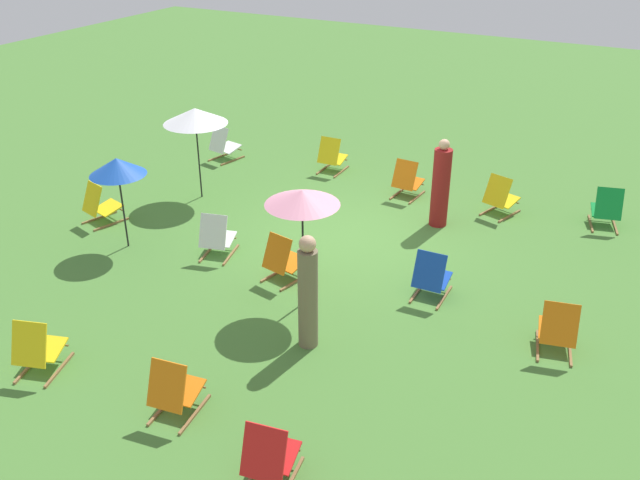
{
  "coord_description": "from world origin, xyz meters",
  "views": [
    {
      "loc": [
        -4.87,
        10.39,
        5.88
      ],
      "look_at": [
        0.0,
        1.2,
        0.5
      ],
      "focal_mm": 38.92,
      "sensor_mm": 36.0,
      "label": 1
    }
  ],
  "objects_px": {
    "umbrella_2": "(117,167)",
    "deckchair_10": "(217,237)",
    "deckchair_2": "(332,156)",
    "person_0": "(308,294)",
    "deckchair_6": "(407,181)",
    "deckchair_8": "(283,260)",
    "deckchair_12": "(175,390)",
    "deckchair_11": "(606,209)",
    "deckchair_0": "(38,349)",
    "deckchair_1": "(270,457)",
    "deckchair_7": "(431,277)",
    "umbrella_0": "(195,116)",
    "umbrella_1": "(302,198)",
    "deckchair_4": "(100,205)",
    "deckchair_13": "(500,197)",
    "deckchair_5": "(558,330)",
    "person_1": "(441,186)",
    "deckchair_9": "(224,145)"
  },
  "relations": [
    {
      "from": "deckchair_13",
      "to": "deckchair_4",
      "type": "bearing_deg",
      "value": 48.56
    },
    {
      "from": "deckchair_11",
      "to": "umbrella_1",
      "type": "relative_size",
      "value": 0.44
    },
    {
      "from": "umbrella_2",
      "to": "person_0",
      "type": "bearing_deg",
      "value": 165.77
    },
    {
      "from": "deckchair_9",
      "to": "deckchair_4",
      "type": "bearing_deg",
      "value": 100.34
    },
    {
      "from": "deckchair_10",
      "to": "person_0",
      "type": "xyz_separation_m",
      "value": [
        -2.68,
        1.56,
        0.47
      ]
    },
    {
      "from": "deckchair_4",
      "to": "umbrella_1",
      "type": "distance_m",
      "value": 5.11
    },
    {
      "from": "deckchair_0",
      "to": "deckchair_5",
      "type": "relative_size",
      "value": 1.03
    },
    {
      "from": "deckchair_5",
      "to": "deckchair_11",
      "type": "height_order",
      "value": "same"
    },
    {
      "from": "deckchair_5",
      "to": "deckchair_7",
      "type": "height_order",
      "value": "same"
    },
    {
      "from": "deckchair_0",
      "to": "deckchair_8",
      "type": "xyz_separation_m",
      "value": [
        -1.64,
        -3.63,
        0.0
      ]
    },
    {
      "from": "deckchair_2",
      "to": "deckchair_5",
      "type": "relative_size",
      "value": 0.98
    },
    {
      "from": "deckchair_11",
      "to": "deckchair_7",
      "type": "bearing_deg",
      "value": 48.03
    },
    {
      "from": "deckchair_7",
      "to": "deckchair_11",
      "type": "height_order",
      "value": "same"
    },
    {
      "from": "deckchair_5",
      "to": "deckchair_8",
      "type": "relative_size",
      "value": 1.0
    },
    {
      "from": "deckchair_6",
      "to": "deckchair_8",
      "type": "height_order",
      "value": "same"
    },
    {
      "from": "deckchair_2",
      "to": "deckchair_13",
      "type": "relative_size",
      "value": 0.96
    },
    {
      "from": "deckchair_0",
      "to": "umbrella_1",
      "type": "relative_size",
      "value": 0.45
    },
    {
      "from": "deckchair_13",
      "to": "deckchair_7",
      "type": "bearing_deg",
      "value": 105.57
    },
    {
      "from": "deckchair_13",
      "to": "person_0",
      "type": "distance_m",
      "value": 5.74
    },
    {
      "from": "deckchair_7",
      "to": "umbrella_2",
      "type": "distance_m",
      "value": 5.64
    },
    {
      "from": "deckchair_6",
      "to": "person_0",
      "type": "relative_size",
      "value": 0.48
    },
    {
      "from": "deckchair_10",
      "to": "deckchair_11",
      "type": "xyz_separation_m",
      "value": [
        -5.85,
        -4.41,
        0.0
      ]
    },
    {
      "from": "umbrella_0",
      "to": "umbrella_2",
      "type": "xyz_separation_m",
      "value": [
        -0.16,
        2.43,
        -0.21
      ]
    },
    {
      "from": "deckchair_4",
      "to": "deckchair_5",
      "type": "xyz_separation_m",
      "value": [
        -8.58,
        0.15,
        0.0
      ]
    },
    {
      "from": "deckchair_1",
      "to": "deckchair_6",
      "type": "bearing_deg",
      "value": -87.7
    },
    {
      "from": "deckchair_12",
      "to": "person_1",
      "type": "bearing_deg",
      "value": -106.5
    },
    {
      "from": "deckchair_8",
      "to": "deckchair_4",
      "type": "bearing_deg",
      "value": 8.91
    },
    {
      "from": "deckchair_0",
      "to": "deckchair_1",
      "type": "xyz_separation_m",
      "value": [
        -3.74,
        0.21,
        0.0
      ]
    },
    {
      "from": "deckchair_0",
      "to": "deckchair_2",
      "type": "distance_m",
      "value": 8.3
    },
    {
      "from": "deckchair_9",
      "to": "umbrella_2",
      "type": "bearing_deg",
      "value": 114.52
    },
    {
      "from": "umbrella_2",
      "to": "deckchair_10",
      "type": "bearing_deg",
      "value": -164.64
    },
    {
      "from": "deckchair_0",
      "to": "deckchair_13",
      "type": "distance_m",
      "value": 8.83
    },
    {
      "from": "deckchair_5",
      "to": "umbrella_1",
      "type": "distance_m",
      "value": 4.03
    },
    {
      "from": "deckchair_1",
      "to": "deckchair_5",
      "type": "relative_size",
      "value": 0.98
    },
    {
      "from": "deckchair_7",
      "to": "umbrella_0",
      "type": "bearing_deg",
      "value": -16.55
    },
    {
      "from": "deckchair_12",
      "to": "umbrella_1",
      "type": "height_order",
      "value": "umbrella_1"
    },
    {
      "from": "deckchair_5",
      "to": "person_1",
      "type": "bearing_deg",
      "value": -60.62
    },
    {
      "from": "deckchair_0",
      "to": "deckchair_6",
      "type": "xyz_separation_m",
      "value": [
        -2.18,
        -7.77,
        0.0
      ]
    },
    {
      "from": "deckchair_2",
      "to": "person_0",
      "type": "relative_size",
      "value": 0.48
    },
    {
      "from": "deckchair_4",
      "to": "umbrella_1",
      "type": "xyz_separation_m",
      "value": [
        -4.85,
        0.71,
        1.44
      ]
    },
    {
      "from": "umbrella_2",
      "to": "person_1",
      "type": "bearing_deg",
      "value": -143.2
    },
    {
      "from": "person_0",
      "to": "deckchair_12",
      "type": "bearing_deg",
      "value": -87.91
    },
    {
      "from": "person_0",
      "to": "person_1",
      "type": "bearing_deg",
      "value": 107.61
    },
    {
      "from": "deckchair_9",
      "to": "umbrella_0",
      "type": "height_order",
      "value": "umbrella_0"
    },
    {
      "from": "deckchair_4",
      "to": "deckchair_13",
      "type": "xyz_separation_m",
      "value": [
        -6.68,
        -3.97,
        0.0
      ]
    },
    {
      "from": "deckchair_5",
      "to": "deckchair_12",
      "type": "xyz_separation_m",
      "value": [
        3.87,
        3.52,
        0.0
      ]
    },
    {
      "from": "deckchair_12",
      "to": "deckchair_10",
      "type": "bearing_deg",
      "value": -69.13
    },
    {
      "from": "deckchair_7",
      "to": "deckchair_10",
      "type": "relative_size",
      "value": 0.98
    },
    {
      "from": "deckchair_0",
      "to": "deckchair_12",
      "type": "xyz_separation_m",
      "value": [
        -2.14,
        -0.18,
        0.0
      ]
    },
    {
      "from": "umbrella_1",
      "to": "person_0",
      "type": "height_order",
      "value": "umbrella_1"
    }
  ]
}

